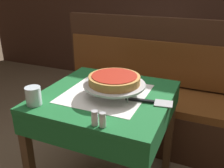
# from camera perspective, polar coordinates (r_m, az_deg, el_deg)

# --- Properties ---
(dining_table_front) EXTENTS (0.75, 0.75, 0.73)m
(dining_table_front) POSITION_cam_1_polar(r_m,az_deg,el_deg) (1.52, -1.39, -5.58)
(dining_table_front) COLOR #1E6B33
(dining_table_front) RESTS_ON ground_plane
(dining_table_rear) EXTENTS (0.74, 0.74, 0.73)m
(dining_table_rear) POSITION_cam_1_polar(r_m,az_deg,el_deg) (2.97, 9.91, 7.84)
(dining_table_rear) COLOR beige
(dining_table_rear) RESTS_ON ground_plane
(booth_bench) EXTENTS (1.78, 0.53, 1.06)m
(booth_bench) POSITION_cam_1_polar(r_m,az_deg,el_deg) (2.27, 8.71, -4.94)
(booth_bench) COLOR #3D2316
(booth_bench) RESTS_ON ground_plane
(pizza_pan_stand) EXTENTS (0.36, 0.36, 0.07)m
(pizza_pan_stand) POSITION_cam_1_polar(r_m,az_deg,el_deg) (1.43, 0.48, -0.29)
(pizza_pan_stand) COLOR #ADADB2
(pizza_pan_stand) RESTS_ON dining_table_front
(deep_dish_pizza) EXTENTS (0.29, 0.29, 0.05)m
(deep_dish_pizza) POSITION_cam_1_polar(r_m,az_deg,el_deg) (1.41, 0.48, 1.01)
(deep_dish_pizza) COLOR #C68E47
(deep_dish_pizza) RESTS_ON pizza_pan_stand
(pizza_server) EXTENTS (0.26, 0.09, 0.01)m
(pizza_server) POSITION_cam_1_polar(r_m,az_deg,el_deg) (1.38, 8.77, -4.04)
(pizza_server) COLOR #BCBCC1
(pizza_server) RESTS_ON dining_table_front
(water_glass_near) EXTENTS (0.08, 0.08, 0.10)m
(water_glass_near) POSITION_cam_1_polar(r_m,az_deg,el_deg) (1.39, -17.52, -2.60)
(water_glass_near) COLOR silver
(water_glass_near) RESTS_ON dining_table_front
(salt_shaker) EXTENTS (0.03, 0.03, 0.07)m
(salt_shaker) POSITION_cam_1_polar(r_m,az_deg,el_deg) (1.15, -3.97, -7.76)
(salt_shaker) COLOR silver
(salt_shaker) RESTS_ON dining_table_front
(pepper_shaker) EXTENTS (0.03, 0.03, 0.07)m
(pepper_shaker) POSITION_cam_1_polar(r_m,az_deg,el_deg) (1.13, -2.15, -8.19)
(pepper_shaker) COLOR silver
(pepper_shaker) RESTS_ON dining_table_front
(condiment_caddy) EXTENTS (0.14, 0.14, 0.16)m
(condiment_caddy) POSITION_cam_1_polar(r_m,az_deg,el_deg) (2.91, 8.65, 10.68)
(condiment_caddy) COLOR black
(condiment_caddy) RESTS_ON dining_table_rear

